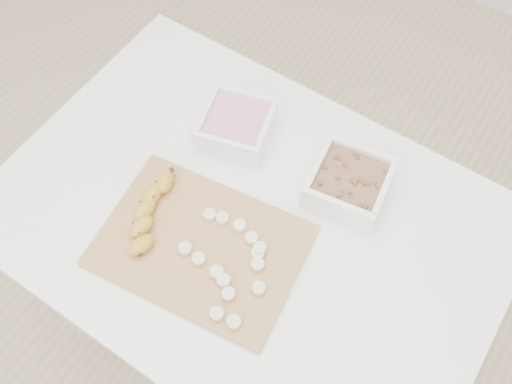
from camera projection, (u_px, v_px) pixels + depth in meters
The scene contains 7 objects.
ground at pixel (251, 327), 1.78m from camera, with size 3.50×3.50×0.00m, color #C6AD89.
table at pixel (248, 238), 1.22m from camera, with size 1.00×0.70×0.75m.
bowl_yogurt at pixel (236, 126), 1.20m from camera, with size 0.18×0.18×0.07m.
bowl_granola at pixel (349, 183), 1.13m from camera, with size 0.17×0.17×0.07m.
cutting_board at pixel (201, 246), 1.09m from camera, with size 0.38×0.27×0.01m, color tan.
banana at pixel (150, 214), 1.10m from camera, with size 0.05×0.19×0.03m, color #B48A22, non-canonical shape.
banana_slices at pixel (231, 262), 1.06m from camera, with size 0.19×0.19×0.02m.
Camera 1 is at (0.30, -0.42, 1.76)m, focal length 40.00 mm.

